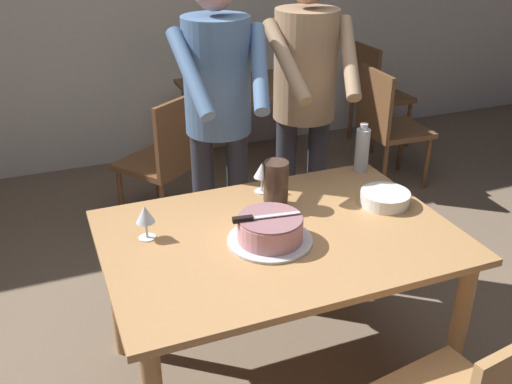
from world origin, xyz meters
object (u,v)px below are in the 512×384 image
object	(u,v)px
background_table	(250,105)
background_chair_2	(388,123)
cake_knife	(252,218)
wine_glass_far	(262,171)
main_dining_table	(279,256)
water_bottle	(362,150)
cake_on_platter	(270,230)
background_chair_3	(166,157)
hurricane_lamp	(276,184)
background_chair_1	(375,91)
plate_stack	(385,198)
wine_glass_near	(145,215)
person_cutting_cake	(218,107)
person_standing_beside	(305,94)

from	to	relation	value
background_table	background_chair_2	distance (m)	1.04
cake_knife	wine_glass_far	xyz separation A→B (m)	(0.21, 0.41, -0.01)
main_dining_table	water_bottle	xyz separation A→B (m)	(0.63, 0.41, 0.23)
cake_on_platter	background_chair_3	bearing A→B (deg)	91.83
main_dining_table	background_chair_2	distance (m)	2.22
hurricane_lamp	background_table	bearing A→B (deg)	72.14
wine_glass_far	background_chair_1	xyz separation A→B (m)	(1.85, 1.93, -0.36)
plate_stack	wine_glass_far	distance (m)	0.57
cake_on_platter	hurricane_lamp	bearing A→B (deg)	62.43
wine_glass_near	water_bottle	distance (m)	1.16
person_cutting_cake	person_standing_beside	bearing A→B (deg)	3.60
person_standing_beside	background_chair_3	xyz separation A→B (m)	(-0.57, 0.82, -0.58)
cake_on_platter	wine_glass_near	xyz separation A→B (m)	(-0.45, 0.21, 0.05)
wine_glass_near	water_bottle	size ratio (longest dim) A/B	0.58
wine_glass_far	person_cutting_cake	bearing A→B (deg)	107.09
hurricane_lamp	main_dining_table	bearing A→B (deg)	-109.66
cake_knife	cake_on_platter	bearing A→B (deg)	-7.59
person_cutting_cake	cake_knife	bearing A→B (deg)	-98.66
hurricane_lamp	person_cutting_cake	distance (m)	0.53
plate_stack	background_chair_2	size ratio (longest dim) A/B	0.24
main_dining_table	water_bottle	bearing A→B (deg)	33.46
person_cutting_cake	background_chair_2	world-z (taller)	person_cutting_cake
cake_on_platter	wine_glass_far	world-z (taller)	wine_glass_far
background_chair_1	hurricane_lamp	bearing A→B (deg)	-131.60
plate_stack	background_chair_3	world-z (taller)	background_chair_3
water_bottle	background_chair_3	size ratio (longest dim) A/B	0.28
main_dining_table	cake_on_platter	world-z (taller)	cake_on_platter
background_chair_3	person_cutting_cake	bearing A→B (deg)	-83.87
wine_glass_near	background_table	bearing A→B (deg)	58.36
wine_glass_near	background_chair_3	size ratio (longest dim) A/B	0.16
hurricane_lamp	background_chair_3	xyz separation A→B (m)	(-0.19, 1.32, -0.37)
background_chair_1	wine_glass_far	bearing A→B (deg)	-133.83
hurricane_lamp	wine_glass_near	bearing A→B (deg)	-173.77
cake_on_platter	cake_knife	size ratio (longest dim) A/B	1.26
hurricane_lamp	wine_glass_far	bearing A→B (deg)	91.52
person_standing_beside	cake_knife	bearing A→B (deg)	-127.69
water_bottle	hurricane_lamp	size ratio (longest dim) A/B	1.19
main_dining_table	plate_stack	size ratio (longest dim) A/B	6.44
plate_stack	wine_glass_far	bearing A→B (deg)	145.23
cake_on_platter	background_chair_2	xyz separation A→B (m)	(1.63, 1.60, -0.31)
background_table	background_chair_1	distance (m)	1.26
cake_on_platter	person_cutting_cake	world-z (taller)	person_cutting_cake
background_table	background_chair_2	world-z (taller)	background_chair_2
cake_knife	person_standing_beside	xyz separation A→B (m)	(0.59, 0.76, 0.21)
plate_stack	person_cutting_cake	bearing A→B (deg)	131.24
cake_knife	background_chair_3	world-z (taller)	background_chair_3
wine_glass_near	water_bottle	xyz separation A→B (m)	(1.13, 0.25, 0.01)
main_dining_table	background_chair_3	size ratio (longest dim) A/B	1.57
cake_knife	background_table	distance (m)	2.30
water_bottle	wine_glass_near	bearing A→B (deg)	-167.61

